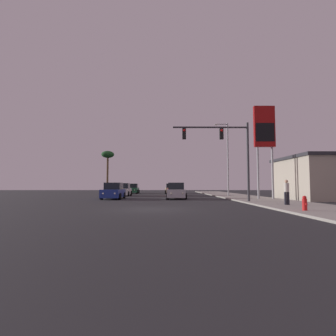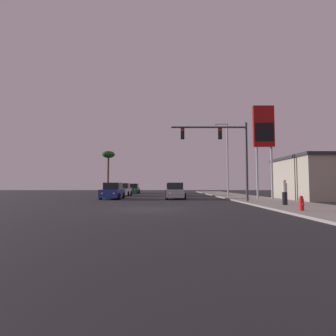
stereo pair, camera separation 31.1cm
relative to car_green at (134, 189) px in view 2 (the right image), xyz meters
The scene contains 14 objects.
ground_plane 29.68m from the car_green, 80.57° to the right, with size 120.00×120.00×0.00m, color #28282B.
sidewalk_right 24.04m from the car_green, 53.30° to the right, with size 5.00×60.00×0.12m.
car_green is the anchor object (origin of this frame).
car_blue 17.80m from the car_green, 89.21° to the right, with size 2.04×4.33×1.68m.
car_red 11.82m from the car_green, 54.73° to the right, with size 2.04×4.33×1.68m.
car_tan 6.53m from the car_green, ahead, with size 2.04×4.34×1.68m.
car_silver 18.73m from the car_green, 68.97° to the right, with size 2.04×4.34×1.68m.
car_white 9.96m from the car_green, 90.34° to the right, with size 2.04×4.31×1.68m.
traffic_light_mast 26.09m from the car_green, 65.51° to the right, with size 6.30×0.36×6.50m.
street_lamp 18.95m from the car_green, 44.49° to the right, with size 1.74×0.24×9.00m.
gas_station_sign 25.71m from the car_green, 52.55° to the right, with size 2.00×0.42×9.00m.
fire_hydrant 33.88m from the car_green, 67.74° to the right, with size 0.24×0.34×0.76m.
pedestrian_on_sidewalk 30.68m from the car_green, 63.43° to the right, with size 0.34×0.32×1.67m.
palm_tree_far 9.43m from the car_green, 138.86° to the left, with size 2.40×2.40×7.92m.
Camera 2 is at (1.10, -15.63, 1.42)m, focal length 28.00 mm.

